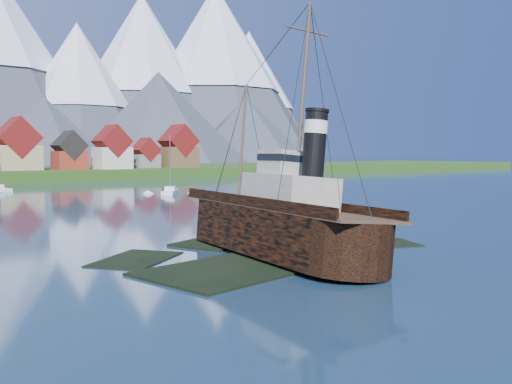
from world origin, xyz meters
TOP-DOWN VIEW (x-y plane):
  - ground at (0.00, 0.00)m, footprint 1400.00×1400.00m
  - shoal at (1.78, 2.15)m, footprint 31.71×21.24m
  - tugboat_wreck at (1.14, 1.60)m, footprint 6.47×27.87m
  - sailboat_d at (31.55, 68.84)m, footprint 7.90×8.82m

SIDE VIEW (x-z plane):
  - shoal at x=1.78m, z-range -0.92..0.22m
  - ground at x=0.00m, z-range 0.00..0.00m
  - sailboat_d at x=31.55m, z-range -6.19..6.78m
  - tugboat_wreck at x=1.14m, z-range -8.26..13.83m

